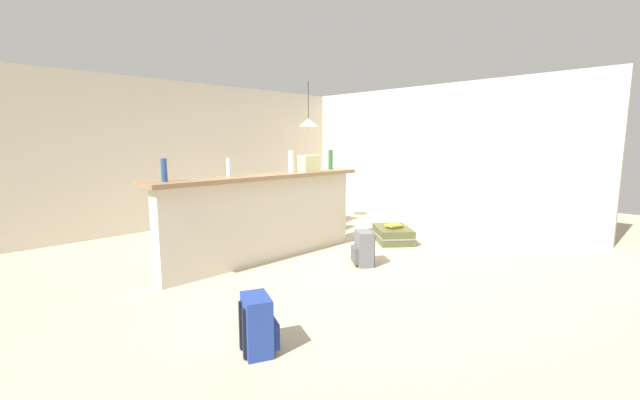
{
  "coord_description": "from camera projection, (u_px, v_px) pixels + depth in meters",
  "views": [
    {
      "loc": [
        -3.75,
        -3.67,
        1.5
      ],
      "look_at": [
        0.14,
        0.22,
        0.69
      ],
      "focal_mm": 22.59,
      "sensor_mm": 36.0,
      "label": 1
    }
  ],
  "objects": [
    {
      "name": "wall_right",
      "position": [
        426.0,
        154.0,
        7.57
      ],
      "size": [
        0.1,
        6.0,
        2.5
      ],
      "primitive_type": "cube",
      "color": "beige",
      "rests_on": "ground_plane"
    },
    {
      "name": "backpack_grey",
      "position": [
        363.0,
        249.0,
        4.86
      ],
      "size": [
        0.33,
        0.34,
        0.42
      ],
      "color": "slate",
      "rests_on": "ground_plane"
    },
    {
      "name": "bottle_white",
      "position": [
        291.0,
        162.0,
        5.29
      ],
      "size": [
        0.07,
        0.07,
        0.28
      ],
      "primitive_type": "cylinder",
      "color": "silver",
      "rests_on": "bar_countertop"
    },
    {
      "name": "wall_back",
      "position": [
        206.0,
        154.0,
        7.36
      ],
      "size": [
        6.6,
        0.1,
        2.5
      ],
      "primitive_type": "cube",
      "color": "beige",
      "rests_on": "ground_plane"
    },
    {
      "name": "suitcase_flat_olive",
      "position": [
        393.0,
        234.0,
        6.01
      ],
      "size": [
        0.82,
        0.85,
        0.22
      ],
      "color": "#51562D",
      "rests_on": "ground_plane"
    },
    {
      "name": "bar_countertop",
      "position": [
        265.0,
        177.0,
        4.96
      ],
      "size": [
        2.96,
        0.4,
        0.05
      ],
      "primitive_type": "cube",
      "color": "#93704C",
      "rests_on": "partition_half_wall"
    },
    {
      "name": "bottle_clear",
      "position": [
        229.0,
        167.0,
        4.69
      ],
      "size": [
        0.06,
        0.06,
        0.22
      ],
      "primitive_type": "cylinder",
      "color": "silver",
      "rests_on": "bar_countertop"
    },
    {
      "name": "ground_plane",
      "position": [
        324.0,
        255.0,
        5.41
      ],
      "size": [
        13.0,
        13.0,
        0.05
      ],
      "primitive_type": "cube",
      "color": "#BCAD8E"
    },
    {
      "name": "grocery_bag",
      "position": [
        308.0,
        164.0,
        5.37
      ],
      "size": [
        0.26,
        0.18,
        0.22
      ],
      "primitive_type": "cube",
      "color": "beige",
      "rests_on": "bar_countertop"
    },
    {
      "name": "pendant_lamp",
      "position": [
        308.0,
        123.0,
        6.99
      ],
      "size": [
        0.34,
        0.34,
        0.81
      ],
      "color": "black"
    },
    {
      "name": "partition_half_wall",
      "position": [
        266.0,
        220.0,
        5.04
      ],
      "size": [
        2.8,
        0.2,
        1.03
      ],
      "primitive_type": "cube",
      "color": "beige",
      "rests_on": "ground_plane"
    },
    {
      "name": "backpack_blue",
      "position": [
        258.0,
        325.0,
        2.86
      ],
      "size": [
        0.31,
        0.33,
        0.42
      ],
      "color": "#233D93",
      "rests_on": "ground_plane"
    },
    {
      "name": "book_stack",
      "position": [
        394.0,
        226.0,
        5.97
      ],
      "size": [
        0.29,
        0.22,
        0.05
      ],
      "color": "tan",
      "rests_on": "suitcase_flat_olive"
    },
    {
      "name": "bottle_green",
      "position": [
        330.0,
        159.0,
        5.87
      ],
      "size": [
        0.07,
        0.07,
        0.28
      ],
      "primitive_type": "cylinder",
      "color": "#2D6B38",
      "rests_on": "bar_countertop"
    },
    {
      "name": "dining_chair_near_partition",
      "position": [
        322.0,
        200.0,
        6.74
      ],
      "size": [
        0.48,
        0.48,
        0.93
      ],
      "color": "#4C331E",
      "rests_on": "ground_plane"
    },
    {
      "name": "bottle_blue",
      "position": [
        164.0,
        170.0,
        4.1
      ],
      "size": [
        0.06,
        0.06,
        0.24
      ],
      "primitive_type": "cylinder",
      "color": "#284C89",
      "rests_on": "bar_countertop"
    },
    {
      "name": "dining_table",
      "position": [
        302.0,
        189.0,
        7.18
      ],
      "size": [
        1.1,
        0.8,
        0.74
      ],
      "color": "#332319",
      "rests_on": "ground_plane"
    }
  ]
}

